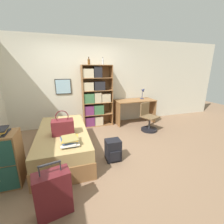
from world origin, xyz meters
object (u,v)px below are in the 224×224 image
(bed, at_px, (63,141))
(desk_lamp, at_px, (143,91))
(suitcase, at_px, (53,194))
(bottle_green, at_px, (89,62))
(handbag, at_px, (63,127))
(dresser, at_px, (2,160))
(bottle_brown, at_px, (103,62))
(backpack, at_px, (113,150))
(book_stack_on_bed, at_px, (70,141))
(desk, at_px, (135,107))
(bookcase, at_px, (95,98))
(desk_chair, at_px, (148,122))

(bed, bearing_deg, desk_lamp, 28.05)
(suitcase, bearing_deg, bottle_green, 71.38)
(handbag, bearing_deg, bottle_green, 63.52)
(suitcase, height_order, dresser, dresser)
(desk_lamp, bearing_deg, bottle_brown, 178.39)
(suitcase, distance_m, backpack, 1.33)
(bottle_green, bearing_deg, backpack, -87.69)
(book_stack_on_bed, relative_size, backpack, 0.93)
(bed, bearing_deg, backpack, -31.83)
(suitcase, bearing_deg, backpack, 39.78)
(handbag, xyz_separation_m, dresser, (-0.88, -0.45, -0.25))
(suitcase, bearing_deg, desk_lamp, 45.93)
(bottle_brown, distance_m, desk_lamp, 1.62)
(dresser, xyz_separation_m, desk, (3.09, 1.94, 0.12))
(bottle_brown, height_order, backpack, bottle_brown)
(bookcase, bearing_deg, desk, -6.22)
(bottle_brown, xyz_separation_m, backpack, (-0.33, -1.97, -1.70))
(bottle_brown, height_order, desk, bottle_brown)
(bottle_green, bearing_deg, bottle_brown, 2.67)
(suitcase, height_order, desk, desk)
(bed, distance_m, bookcase, 1.82)
(bottle_brown, xyz_separation_m, desk_chair, (1.09, -0.87, -1.66))
(desk_chair, bearing_deg, bottle_green, 150.53)
(bed, height_order, book_stack_on_bed, book_stack_on_bed)
(bed, distance_m, backpack, 1.06)
(handbag, distance_m, suitcase, 1.26)
(bed, distance_m, suitcase, 1.42)
(book_stack_on_bed, distance_m, bottle_brown, 2.70)
(book_stack_on_bed, relative_size, desk_lamp, 1.03)
(desk_lamp, bearing_deg, backpack, -130.88)
(bottle_green, relative_size, desk_chair, 0.26)
(handbag, height_order, dresser, handbag)
(desk, bearing_deg, handbag, -146.03)
(bookcase, relative_size, bottle_brown, 8.70)
(desk_lamp, distance_m, desk_chair, 1.15)
(desk_chair, xyz_separation_m, backpack, (-1.42, -1.10, -0.04))
(suitcase, relative_size, desk, 0.55)
(bookcase, height_order, bottle_brown, bottle_brown)
(handbag, height_order, bookcase, bookcase)
(bottle_brown, distance_m, desk_chair, 2.16)
(bottle_brown, bearing_deg, bottle_green, -177.33)
(desk, height_order, backpack, desk)
(handbag, height_order, bottle_brown, bottle_brown)
(bed, xyz_separation_m, desk_chair, (2.32, 0.54, -0.01))
(bookcase, distance_m, desk_lamp, 1.61)
(bottle_brown, bearing_deg, desk_lamp, -1.61)
(book_stack_on_bed, bearing_deg, suitcase, -107.80)
(bookcase, distance_m, bottle_green, 1.04)
(handbag, bearing_deg, suitcase, -96.87)
(bed, bearing_deg, desk_chair, 13.16)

